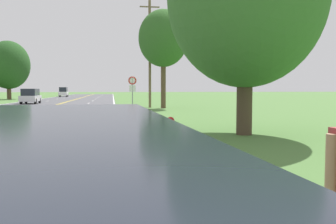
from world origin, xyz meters
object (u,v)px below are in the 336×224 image
at_px(traffic_sign, 132,85).
at_px(fire_hydrant, 171,128).
at_px(tree_mid_treeline, 8,65).
at_px(car_silver_van_mid_near, 31,96).
at_px(car_white_van_mid_far, 64,92).
at_px(tree_right_cluster, 163,39).

bearing_deg(traffic_sign, fire_hydrant, -87.61).
relative_size(tree_mid_treeline, car_silver_van_mid_near, 2.35).
xyz_separation_m(fire_hydrant, car_white_van_mid_far, (-12.58, 69.39, 0.67)).
height_order(traffic_sign, car_silver_van_mid_near, traffic_sign).
xyz_separation_m(tree_right_cluster, car_silver_van_mid_near, (-13.91, 11.88, -5.25)).
bearing_deg(tree_right_cluster, tree_mid_treeline, 124.80).
bearing_deg(tree_mid_treeline, fire_hydrant, -69.53).
xyz_separation_m(tree_mid_treeline, car_silver_van_mid_near, (7.47, -18.88, -4.75)).
relative_size(tree_mid_treeline, car_white_van_mid_far, 2.15).
bearing_deg(tree_mid_treeline, car_white_van_mid_far, 71.86).
relative_size(fire_hydrant, car_silver_van_mid_near, 0.19).
distance_m(fire_hydrant, tree_mid_treeline, 54.04).
bearing_deg(tree_right_cluster, car_silver_van_mid_near, 139.51).
height_order(fire_hydrant, tree_mid_treeline, tree_mid_treeline).
bearing_deg(fire_hydrant, tree_right_cluster, 82.53).
bearing_deg(car_silver_van_mid_near, car_white_van_mid_far, 1.26).
bearing_deg(tree_mid_treeline, tree_right_cluster, -55.20).
relative_size(traffic_sign, tree_mid_treeline, 0.27).
xyz_separation_m(car_silver_van_mid_near, car_white_van_mid_far, (-1.24, 37.88, 0.16)).
bearing_deg(fire_hydrant, traffic_sign, 92.39).
bearing_deg(car_silver_van_mid_near, traffic_sign, -150.29).
bearing_deg(traffic_sign, tree_right_cluster, 64.61).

